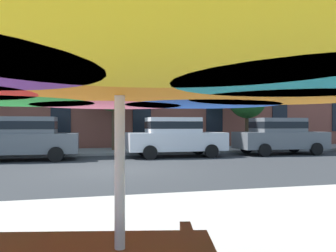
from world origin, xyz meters
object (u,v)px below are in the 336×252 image
Objects in this scene: sedan_white at (175,136)px; street_tree_middle at (115,78)px; sedan_gray at (24,137)px; patio_umbrella at (120,47)px; sedan_gray_midblock at (279,135)px; street_tree_right at (247,97)px.

street_tree_middle is (-2.38, 3.41, 2.99)m from sedan_white.
sedan_gray is 1.27× the size of patio_umbrella.
street_tree_middle is at bearing 156.08° from sedan_gray_midblock.
sedan_gray and sedan_white have the same top height.
sedan_gray is 6.04m from street_tree_middle.
street_tree_right is at bearing 15.96° from sedan_gray.
street_tree_middle reaches higher than sedan_gray.
street_tree_right reaches higher than sedan_white.
sedan_white is at bearing 0.00° from sedan_gray.
street_tree_middle is 7.73m from street_tree_right.
sedan_gray_midblock is 1.27× the size of patio_umbrella.
street_tree_middle reaches higher than patio_umbrella.
sedan_gray_midblock is 8.92m from street_tree_middle.
patio_umbrella is at bearing -119.38° from street_tree_right.
street_tree_right reaches higher than sedan_gray_midblock.
sedan_gray is 0.76× the size of street_tree_middle.
patio_umbrella is at bearing -125.40° from sedan_gray_midblock.
sedan_gray is 13.01m from patio_umbrella.
street_tree_right is at bearing 89.97° from sedan_gray_midblock.
street_tree_middle is 1.68× the size of patio_umbrella.
street_tree_middle is 16.29m from patio_umbrella.
sedan_gray is 6.36m from sedan_white.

